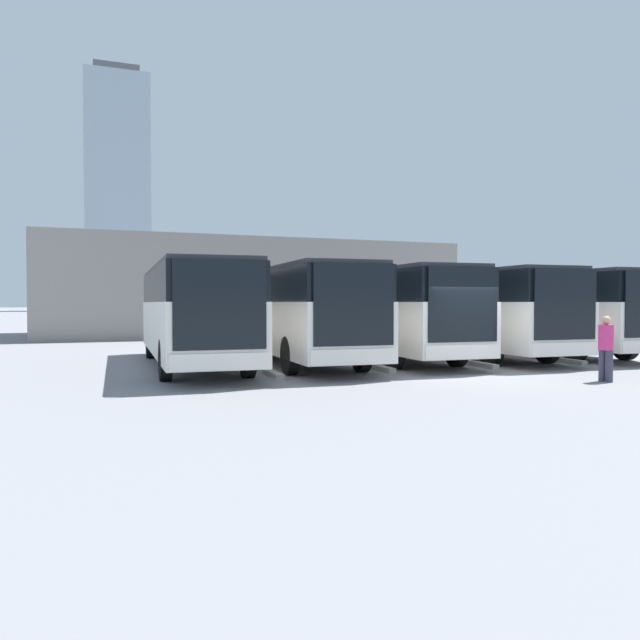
% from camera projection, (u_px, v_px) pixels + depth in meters
% --- Properties ---
extents(ground_plane, '(600.00, 600.00, 0.00)m').
position_uv_depth(ground_plane, '(476.00, 376.00, 17.43)').
color(ground_plane, gray).
extents(bus_0, '(3.06, 11.70, 3.20)m').
position_uv_depth(bus_0, '(536.00, 309.00, 25.30)').
color(bus_0, silver).
rests_on(bus_0, ground_plane).
extents(curb_divider_0, '(0.52, 5.76, 0.15)m').
position_uv_depth(curb_divider_0, '(529.00, 356.00, 23.12)').
color(curb_divider_0, '#9E9E99').
rests_on(curb_divider_0, ground_plane).
extents(bus_1, '(3.06, 11.70, 3.20)m').
position_uv_depth(bus_1, '(463.00, 310.00, 24.06)').
color(bus_1, silver).
rests_on(bus_1, ground_plane).
extents(curb_divider_1, '(0.52, 5.76, 0.15)m').
position_uv_depth(curb_divider_1, '(448.00, 359.00, 21.89)').
color(curb_divider_1, '#9E9E99').
rests_on(curb_divider_1, ground_plane).
extents(bus_2, '(3.06, 11.70, 3.20)m').
position_uv_depth(bus_2, '(380.00, 310.00, 22.95)').
color(bus_2, silver).
rests_on(bus_2, ground_plane).
extents(curb_divider_2, '(0.52, 5.76, 0.15)m').
position_uv_depth(curb_divider_2, '(356.00, 362.00, 20.77)').
color(curb_divider_2, '#9E9E99').
rests_on(curb_divider_2, ground_plane).
extents(bus_3, '(3.06, 11.70, 3.20)m').
position_uv_depth(bus_3, '(293.00, 311.00, 21.41)').
color(bus_3, silver).
rests_on(bus_3, ground_plane).
extents(curb_divider_3, '(0.52, 5.76, 0.15)m').
position_uv_depth(curb_divider_3, '(257.00, 367.00, 19.23)').
color(curb_divider_3, '#9E9E99').
rests_on(curb_divider_3, ground_plane).
extents(bus_4, '(3.06, 11.70, 3.20)m').
position_uv_depth(bus_4, '(191.00, 311.00, 20.02)').
color(bus_4, silver).
rests_on(bus_4, ground_plane).
extents(pedestrian, '(0.40, 0.41, 1.71)m').
position_uv_depth(pedestrian, '(606.00, 346.00, 16.15)').
color(pedestrian, '#38384C').
rests_on(pedestrian, ground_plane).
extents(station_building, '(25.71, 12.68, 5.95)m').
position_uv_depth(station_building, '(248.00, 288.00, 40.94)').
color(station_building, gray).
rests_on(station_building, ground_plane).
extents(office_tower, '(16.20, 16.20, 63.62)m').
position_uv_depth(office_tower, '(117.00, 193.00, 165.19)').
color(office_tower, '#93A8B7').
rests_on(office_tower, ground_plane).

